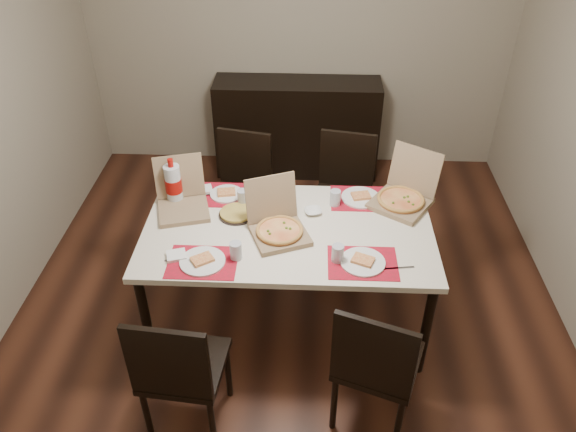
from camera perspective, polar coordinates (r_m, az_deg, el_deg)
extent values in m
cube|color=#452215|center=(4.12, 0.09, -8.29)|extent=(3.80, 4.00, 0.02)
cube|color=gray|center=(5.19, 1.10, 18.50)|extent=(3.80, 0.02, 2.60)
cube|color=black|center=(5.30, 0.93, 8.95)|extent=(1.50, 0.40, 0.90)
cube|color=beige|center=(3.50, 0.00, -1.59)|extent=(1.80, 1.00, 0.04)
cylinder|color=black|center=(3.56, -14.20, -10.32)|extent=(0.06, 0.06, 0.71)
cylinder|color=black|center=(3.50, 13.82, -11.22)|extent=(0.06, 0.06, 0.71)
cylinder|color=black|center=(4.19, -11.30, -1.64)|extent=(0.06, 0.06, 0.71)
cylinder|color=black|center=(4.14, 11.99, -2.26)|extent=(0.06, 0.06, 0.71)
cube|color=black|center=(3.16, -10.44, -14.73)|extent=(0.46, 0.46, 0.04)
cube|color=black|center=(2.86, -12.13, -14.43)|extent=(0.42, 0.07, 0.46)
cylinder|color=black|center=(3.30, -14.09, -19.18)|extent=(0.04, 0.04, 0.43)
cylinder|color=black|center=(3.20, -7.68, -20.33)|extent=(0.04, 0.04, 0.43)
cylinder|color=black|center=(3.49, -12.05, -14.47)|extent=(0.04, 0.04, 0.43)
cylinder|color=black|center=(3.41, -6.11, -15.38)|extent=(0.04, 0.04, 0.43)
cube|color=black|center=(3.17, 9.16, -14.32)|extent=(0.54, 0.54, 0.04)
cube|color=black|center=(2.86, 8.64, -13.88)|extent=(0.41, 0.17, 0.46)
cylinder|color=black|center=(3.27, 4.69, -18.41)|extent=(0.04, 0.04, 0.43)
cylinder|color=black|center=(3.23, 11.14, -20.11)|extent=(0.04, 0.04, 0.43)
cylinder|color=black|center=(3.48, 6.62, -13.88)|extent=(0.04, 0.04, 0.43)
cylinder|color=black|center=(3.45, 12.55, -15.39)|extent=(0.04, 0.04, 0.43)
cube|color=black|center=(4.31, -5.04, 1.77)|extent=(0.50, 0.50, 0.04)
cube|color=black|center=(4.32, -4.38, 5.88)|extent=(0.42, 0.12, 0.46)
cylinder|color=black|center=(4.53, -1.99, 0.23)|extent=(0.04, 0.04, 0.43)
cylinder|color=black|center=(4.63, -6.26, 0.90)|extent=(0.04, 0.04, 0.43)
cylinder|color=black|center=(4.26, -3.38, -2.51)|extent=(0.04, 0.04, 0.43)
cylinder|color=black|center=(4.37, -7.88, -1.73)|extent=(0.04, 0.04, 0.43)
cube|color=black|center=(4.29, 5.46, 1.61)|extent=(0.49, 0.49, 0.04)
cube|color=black|center=(4.32, 6.04, 5.73)|extent=(0.42, 0.11, 0.46)
cylinder|color=black|center=(4.56, 7.88, 0.11)|extent=(0.04, 0.04, 0.43)
cylinder|color=black|center=(4.59, 3.43, 0.73)|extent=(0.04, 0.04, 0.43)
cylinder|color=black|center=(4.27, 7.28, -2.65)|extent=(0.04, 0.04, 0.43)
cylinder|color=black|center=(4.31, 2.54, -1.97)|extent=(0.04, 0.04, 0.43)
cube|color=red|center=(3.27, -8.67, -4.67)|extent=(0.40, 0.30, 0.00)
cylinder|color=white|center=(3.27, -8.68, -4.56)|extent=(0.26, 0.26, 0.01)
cube|color=#FBDD7D|center=(3.26, -8.71, -4.36)|extent=(0.15, 0.14, 0.02)
cylinder|color=#AFB2BB|center=(3.25, -5.32, -3.54)|extent=(0.07, 0.07, 0.11)
cube|color=#B2B2B7|center=(3.31, -10.71, -4.38)|extent=(0.20, 0.04, 0.00)
cube|color=white|center=(3.33, -11.29, -3.95)|extent=(0.13, 0.13, 0.02)
cube|color=red|center=(3.26, 7.58, -4.75)|extent=(0.40, 0.30, 0.00)
cylinder|color=white|center=(3.26, 7.60, -4.64)|extent=(0.26, 0.26, 0.01)
cube|color=#FBDD7D|center=(3.25, 7.62, -4.44)|extent=(0.15, 0.13, 0.02)
cylinder|color=#AFB2BB|center=(3.23, 5.07, -3.82)|extent=(0.07, 0.07, 0.11)
cube|color=#B2B2B7|center=(3.26, 11.01, -5.22)|extent=(0.20, 0.04, 0.00)
cube|color=red|center=(3.81, -6.25, 2.15)|extent=(0.40, 0.30, 0.00)
cylinder|color=white|center=(3.81, -6.26, 2.25)|extent=(0.22, 0.22, 0.01)
cube|color=#FBDD7D|center=(3.80, -6.28, 2.43)|extent=(0.13, 0.11, 0.02)
cylinder|color=#AFB2BB|center=(3.68, -4.63, 1.87)|extent=(0.07, 0.07, 0.11)
cube|color=#B2B2B7|center=(3.83, -8.50, 2.08)|extent=(0.20, 0.04, 0.00)
cube|color=white|center=(3.87, -8.54, 2.67)|extent=(0.13, 0.13, 0.02)
cube|color=red|center=(3.79, 7.39, 1.77)|extent=(0.40, 0.30, 0.00)
cylinder|color=white|center=(3.78, 7.40, 1.87)|extent=(0.26, 0.26, 0.01)
cube|color=#FBDD7D|center=(3.77, 7.42, 2.06)|extent=(0.14, 0.11, 0.02)
cylinder|color=#AFB2BB|center=(3.68, 4.82, 1.83)|extent=(0.07, 0.07, 0.11)
cube|color=#B2B2B7|center=(3.79, 9.28, 1.58)|extent=(0.20, 0.04, 0.00)
cube|color=white|center=(3.39, 1.04, -2.37)|extent=(0.16, 0.16, 0.02)
cube|color=#856A4C|center=(3.42, -0.86, -1.86)|extent=(0.42, 0.42, 0.03)
cube|color=#856A4C|center=(3.45, -1.74, 1.83)|extent=(0.33, 0.19, 0.29)
cylinder|color=#FBDD7D|center=(3.40, -0.87, -1.52)|extent=(0.36, 0.36, 0.02)
cube|color=#856A4C|center=(3.76, 11.32, 1.27)|extent=(0.47, 0.47, 0.03)
cube|color=#856A4C|center=(3.80, 12.78, 4.60)|extent=(0.33, 0.25, 0.31)
cylinder|color=#FBDD7D|center=(3.74, 11.37, 1.60)|extent=(0.41, 0.41, 0.02)
cube|color=#856A4C|center=(3.69, -10.56, 0.63)|extent=(0.39, 0.39, 0.03)
cube|color=#856A4C|center=(3.73, -11.01, 4.00)|extent=(0.32, 0.15, 0.28)
cylinder|color=black|center=(3.61, -5.25, 0.15)|extent=(0.23, 0.23, 0.01)
cylinder|color=gold|center=(3.60, -5.26, 0.34)|extent=(0.21, 0.21, 0.02)
imported|color=white|center=(3.62, 2.56, 0.47)|extent=(0.13, 0.13, 0.03)
cylinder|color=silver|center=(3.73, -11.56, 3.16)|extent=(0.10, 0.10, 0.27)
cylinder|color=#9F0B07|center=(3.73, -11.55, 3.10)|extent=(0.11, 0.11, 0.09)
cylinder|color=#9F0B07|center=(3.64, -11.86, 5.31)|extent=(0.04, 0.04, 0.05)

